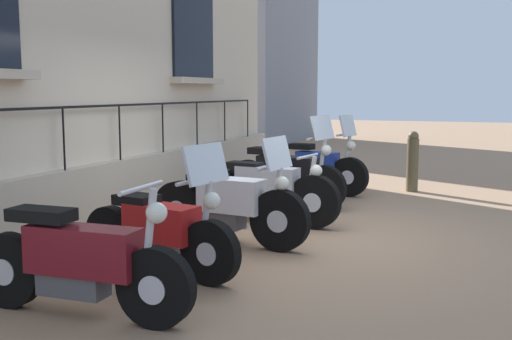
# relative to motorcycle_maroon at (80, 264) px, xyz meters

# --- Properties ---
(ground_plane) EXTENTS (60.00, 60.00, 0.00)m
(ground_plane) POSITION_rel_motorcycle_maroon_xyz_m (0.55, 3.14, -0.43)
(ground_plane) COLOR #9E7A5B
(motorcycle_maroon) EXTENTS (1.98, 0.60, 1.08)m
(motorcycle_maroon) POSITION_rel_motorcycle_maroon_xyz_m (0.00, 0.00, 0.00)
(motorcycle_maroon) COLOR black
(motorcycle_maroon) RESTS_ON ground_plane
(motorcycle_red) EXTENTS (1.85, 0.74, 1.30)m
(motorcycle_red) POSITION_rel_motorcycle_maroon_xyz_m (0.02, 1.20, -0.00)
(motorcycle_red) COLOR black
(motorcycle_red) RESTS_ON ground_plane
(motorcycle_white) EXTENTS (2.03, 0.70, 1.27)m
(motorcycle_white) POSITION_rel_motorcycle_maroon_xyz_m (0.18, 2.52, 0.03)
(motorcycle_white) COLOR black
(motorcycle_white) RESTS_ON ground_plane
(motorcycle_silver) EXTENTS (2.17, 0.65, 0.95)m
(motorcycle_silver) POSITION_rel_motorcycle_maroon_xyz_m (0.15, 3.76, 0.01)
(motorcycle_silver) COLOR black
(motorcycle_silver) RESTS_ON ground_plane
(motorcycle_black) EXTENTS (2.02, 0.80, 1.41)m
(motorcycle_black) POSITION_rel_motorcycle_maroon_xyz_m (0.04, 4.99, 0.05)
(motorcycle_black) COLOR black
(motorcycle_black) RESTS_ON ground_plane
(motorcycle_blue) EXTENTS (1.96, 0.69, 1.37)m
(motorcycle_blue) POSITION_rel_motorcycle_maroon_xyz_m (0.14, 6.34, 0.00)
(motorcycle_blue) COLOR black
(motorcycle_blue) RESTS_ON ground_plane
(bollard) EXTENTS (0.21, 0.21, 1.07)m
(bollard) POSITION_rel_motorcycle_maroon_xyz_m (1.68, 7.15, 0.11)
(bollard) COLOR brown
(bollard) RESTS_ON ground_plane
(distant_building) EXTENTS (3.69, 5.78, 6.72)m
(distant_building) POSITION_rel_motorcycle_maroon_xyz_m (-5.22, 16.19, 2.93)
(distant_building) COLOR gray
(distant_building) RESTS_ON ground_plane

